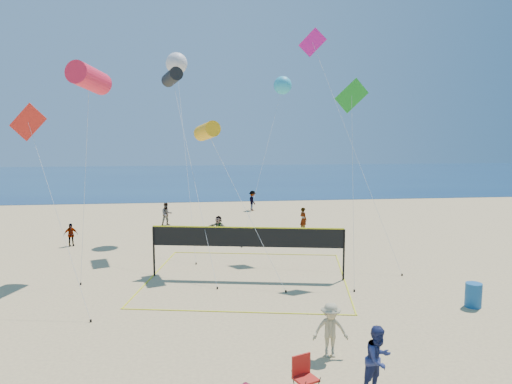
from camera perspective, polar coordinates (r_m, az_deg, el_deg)
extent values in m
cube|color=navy|center=(75.38, -5.48, 1.64)|extent=(140.00, 50.00, 0.03)
imported|color=navy|center=(15.16, 13.79, -18.07)|extent=(1.18, 1.10, 1.93)
imported|color=tan|center=(16.97, 8.51, -15.34)|extent=(1.22, 0.78, 1.80)
imported|color=gray|center=(33.71, -20.42, -4.59)|extent=(0.92, 0.65, 1.45)
imported|color=gray|center=(33.51, -4.31, -4.09)|extent=(1.43, 1.34, 1.61)
imported|color=gray|center=(36.19, 5.42, -3.14)|extent=(0.67, 0.76, 1.74)
imported|color=gray|center=(38.83, -10.19, -2.51)|extent=(0.99, 0.86, 1.74)
imported|color=gray|center=(45.13, -0.40, -0.99)|extent=(0.88, 1.27, 1.80)
cube|color=red|center=(14.84, 5.72, -20.52)|extent=(0.76, 0.73, 0.07)
cube|color=red|center=(14.86, 5.18, -19.05)|extent=(0.58, 0.28, 0.60)
cylinder|color=black|center=(15.22, 6.00, -20.70)|extent=(0.14, 0.29, 0.78)
cylinder|color=#165390|center=(23.07, 23.59, -10.74)|extent=(0.80, 0.80, 1.01)
cylinder|color=black|center=(25.75, -11.60, -6.66)|extent=(0.10, 0.10, 2.52)
cylinder|color=black|center=(24.93, 10.00, -7.08)|extent=(0.10, 0.10, 2.52)
cube|color=black|center=(24.72, -0.99, -5.22)|extent=(9.30, 1.80, 0.95)
cube|color=#F8F81A|center=(24.61, -0.99, -4.07)|extent=(9.30, 1.81, 0.06)
cube|color=#F8F81A|center=(20.78, -2.19, -13.55)|extent=(9.50, 1.86, 0.02)
cube|color=#F8F81A|center=(29.78, -0.15, -7.08)|extent=(9.50, 1.86, 0.02)
cylinder|color=#FD203E|center=(26.93, -18.51, 12.23)|extent=(1.89, 2.98, 1.51)
cylinder|color=silver|center=(25.75, -18.94, 1.48)|extent=(0.31, 2.49, 9.85)
cylinder|color=black|center=(25.55, -19.40, -9.86)|extent=(0.08, 0.08, 0.10)
cylinder|color=black|center=(31.40, -9.57, 12.82)|extent=(1.43, 2.14, 1.08)
cylinder|color=silver|center=(26.90, -7.36, 2.67)|extent=(2.31, 8.80, 10.44)
cylinder|color=black|center=(23.61, -4.44, -10.88)|extent=(0.08, 0.08, 0.10)
cylinder|color=yellow|center=(26.56, -5.63, 6.95)|extent=(1.44, 2.16, 1.09)
cylinder|color=silver|center=(24.45, -1.44, -1.53)|extent=(3.41, 5.00, 7.22)
cylinder|color=black|center=(23.12, 3.43, -11.27)|extent=(0.08, 0.08, 0.10)
cube|color=red|center=(23.96, -24.61, 7.27)|extent=(1.67, 0.30, 1.66)
cylinder|color=silver|center=(21.97, -21.74, -2.52)|extent=(3.13, 3.84, 7.63)
cylinder|color=black|center=(20.80, -18.36, -13.80)|extent=(0.08, 0.08, 0.10)
cube|color=green|center=(25.89, 10.88, 10.76)|extent=(1.79, 0.26, 1.76)
cylinder|color=silver|center=(24.31, 11.02, 0.39)|extent=(0.72, 3.37, 8.98)
cylinder|color=black|center=(23.61, 11.17, -11.00)|extent=(0.08, 0.08, 0.10)
cube|color=#E31793|center=(31.62, 6.48, 16.63)|extent=(1.64, 0.58, 1.71)
cylinder|color=silver|center=(28.28, 11.06, 4.93)|extent=(3.21, 6.98, 12.52)
cylinder|color=black|center=(26.59, 16.35, -9.06)|extent=(0.08, 0.08, 0.10)
sphere|color=silver|center=(35.51, -9.07, 14.31)|extent=(1.92, 1.92, 1.47)
cylinder|color=silver|center=(31.04, -8.09, 4.49)|extent=(1.19, 8.45, 11.75)
cylinder|color=black|center=(27.77, -6.86, -8.12)|extent=(0.08, 0.08, 0.10)
sphere|color=#2EAED0|center=(37.83, 3.06, 12.08)|extent=(1.58, 1.58, 1.34)
cylinder|color=silver|center=(34.12, 0.91, 3.77)|extent=(3.70, 6.83, 10.52)
cylinder|color=black|center=(31.35, -1.64, -6.28)|extent=(0.08, 0.08, 0.10)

